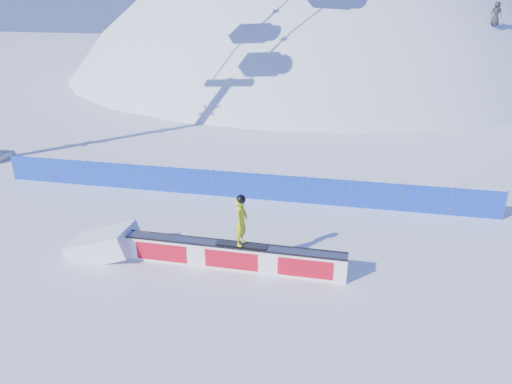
# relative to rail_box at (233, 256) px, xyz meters

# --- Properties ---
(ground) EXTENTS (160.00, 160.00, 0.00)m
(ground) POSITION_rel_rail_box_xyz_m (-1.37, 1.30, -0.44)
(ground) COLOR white
(ground) RESTS_ON ground
(snow_hill) EXTENTS (64.00, 64.00, 64.00)m
(snow_hill) POSITION_rel_rail_box_xyz_m (-1.37, 43.30, -18.44)
(snow_hill) COLOR silver
(snow_hill) RESTS_ON ground
(safety_fence) EXTENTS (22.05, 0.05, 1.30)m
(safety_fence) POSITION_rel_rail_box_xyz_m (-1.37, 5.80, 0.16)
(safety_fence) COLOR #1137BA
(safety_fence) RESTS_ON ground
(rail_box) EXTENTS (7.42, 0.58, 0.89)m
(rail_box) POSITION_rel_rail_box_xyz_m (0.00, 0.00, 0.00)
(rail_box) COLOR white
(rail_box) RESTS_ON ground
(snow_ramp) EXTENTS (2.37, 1.49, 1.47)m
(snow_ramp) POSITION_rel_rail_box_xyz_m (-4.64, 0.03, -0.44)
(snow_ramp) COLOR white
(snow_ramp) RESTS_ON ground
(snowboarder) EXTENTS (1.69, 0.64, 1.76)m
(snowboarder) POSITION_rel_rail_box_xyz_m (0.29, -0.00, 1.32)
(snowboarder) COLOR black
(snowboarder) RESTS_ON rail_box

